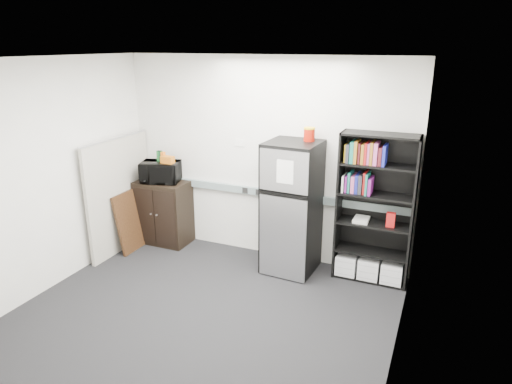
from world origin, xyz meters
TOP-DOWN VIEW (x-y plane):
  - floor at (0.00, 0.00)m, footprint 4.00×4.00m
  - wall_back at (0.00, 1.75)m, footprint 4.00×0.02m
  - wall_right at (2.00, 0.00)m, footprint 0.02×3.50m
  - wall_left at (-2.00, 0.00)m, footprint 0.02×3.50m
  - ceiling at (0.00, 0.00)m, footprint 4.00×3.50m
  - electrical_raceway at (0.00, 1.72)m, footprint 3.92×0.05m
  - wall_note at (-0.35, 1.74)m, footprint 0.14×0.00m
  - bookshelf at (1.53, 1.57)m, footprint 0.90×0.34m
  - cubicle_partition at (-1.90, 1.08)m, footprint 0.06×1.30m
  - cabinet at (-1.48, 1.50)m, footprint 0.75×0.50m
  - microwave at (-1.48, 1.48)m, footprint 0.62×0.50m
  - snack_box_a at (-1.50, 1.52)m, footprint 0.07×0.06m
  - snack_box_b at (-1.50, 1.52)m, footprint 0.07×0.06m
  - snack_box_c at (-1.45, 1.52)m, footprint 0.07×0.05m
  - snack_bag at (-1.34, 1.47)m, footprint 0.18×0.10m
  - refrigerator at (0.52, 1.42)m, footprint 0.67×0.70m
  - coffee_can at (0.68, 1.55)m, footprint 0.14×0.14m
  - framed_poster at (-1.77, 1.16)m, footprint 0.17×0.66m

SIDE VIEW (x-z plane):
  - floor at x=0.00m, z-range 0.00..0.00m
  - framed_poster at x=-1.77m, z-range 0.00..0.85m
  - cabinet at x=-1.48m, z-range 0.00..0.94m
  - cubicle_partition at x=-1.90m, z-range 0.00..1.62m
  - refrigerator at x=0.52m, z-range 0.00..1.70m
  - electrical_raceway at x=0.00m, z-range 0.85..0.95m
  - bookshelf at x=1.53m, z-range -0.01..1.84m
  - microwave at x=-1.48m, z-range 0.94..1.23m
  - snack_bag at x=-1.34m, z-range 1.23..1.33m
  - snack_box_c at x=-1.45m, z-range 1.23..1.37m
  - snack_box_a at x=-1.50m, z-range 1.23..1.38m
  - snack_box_b at x=-1.50m, z-range 1.23..1.38m
  - wall_back at x=0.00m, z-range 0.00..2.70m
  - wall_right at x=2.00m, z-range 0.00..2.70m
  - wall_left at x=-2.00m, z-range 0.00..2.70m
  - wall_note at x=-0.35m, z-range 1.50..1.60m
  - coffee_can at x=0.68m, z-range 1.70..1.88m
  - ceiling at x=0.00m, z-range 2.69..2.71m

